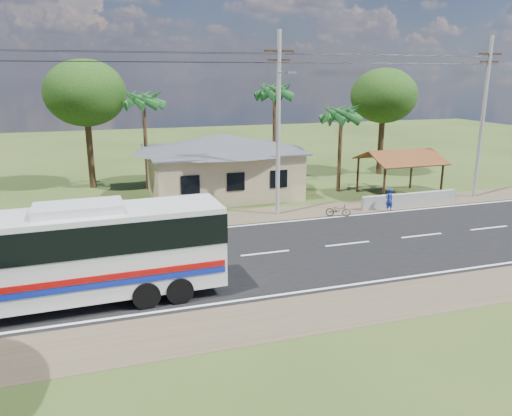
{
  "coord_description": "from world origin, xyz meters",
  "views": [
    {
      "loc": [
        -7.46,
        -21.82,
        8.57
      ],
      "look_at": [
        -0.16,
        1.0,
        2.07
      ],
      "focal_mm": 35.0,
      "sensor_mm": 36.0,
      "label": 1
    }
  ],
  "objects_px": {
    "waiting_shed": "(400,158)",
    "coach_bus": "(52,251)",
    "motorcycle": "(338,210)",
    "person": "(389,200)"
  },
  "relations": [
    {
      "from": "coach_bus",
      "to": "person",
      "type": "xyz_separation_m",
      "value": [
        19.33,
        7.96,
        -1.49
      ]
    },
    {
      "from": "waiting_shed",
      "to": "coach_bus",
      "type": "height_order",
      "value": "coach_bus"
    },
    {
      "from": "coach_bus",
      "to": "motorcycle",
      "type": "relative_size",
      "value": 8.45
    },
    {
      "from": "coach_bus",
      "to": "motorcycle",
      "type": "bearing_deg",
      "value": 24.94
    },
    {
      "from": "coach_bus",
      "to": "waiting_shed",
      "type": "bearing_deg",
      "value": 25.55
    },
    {
      "from": "person",
      "to": "motorcycle",
      "type": "bearing_deg",
      "value": -8.0
    },
    {
      "from": "coach_bus",
      "to": "motorcycle",
      "type": "height_order",
      "value": "coach_bus"
    },
    {
      "from": "motorcycle",
      "to": "person",
      "type": "relative_size",
      "value": 0.98
    },
    {
      "from": "waiting_shed",
      "to": "coach_bus",
      "type": "distance_m",
      "value": 25.18
    },
    {
      "from": "motorcycle",
      "to": "waiting_shed",
      "type": "bearing_deg",
      "value": -37.07
    }
  ]
}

